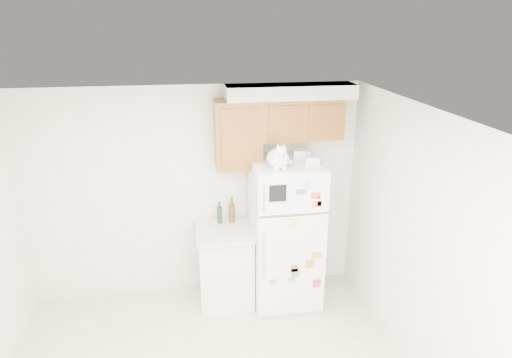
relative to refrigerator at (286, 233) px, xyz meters
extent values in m
cube|color=silver|center=(-1.00, 0.39, 0.40)|extent=(3.80, 0.04, 2.50)
cube|color=silver|center=(0.90, -1.61, 0.40)|extent=(0.04, 4.00, 2.50)
cube|color=white|center=(-1.00, -1.61, 1.65)|extent=(3.80, 4.00, 0.04)
cube|color=brown|center=(0.20, 0.22, 1.27)|extent=(0.90, 0.33, 0.45)
cube|color=brown|center=(-0.50, 0.22, 1.12)|extent=(0.50, 0.33, 0.75)
cube|color=silver|center=(0.07, 0.23, 1.57)|extent=(1.40, 0.37, 0.15)
cube|color=white|center=(0.00, 0.01, 0.00)|extent=(0.76, 0.72, 1.70)
cube|color=white|center=(0.00, -0.36, 0.62)|extent=(0.74, 0.03, 0.44)
cube|color=white|center=(0.00, -0.36, -0.22)|extent=(0.74, 0.03, 1.19)
cube|color=#59595B|center=(0.00, -0.36, 0.40)|extent=(0.74, 0.03, 0.02)
cylinder|color=silver|center=(-0.32, -0.39, 0.62)|extent=(0.02, 0.02, 0.32)
cylinder|color=silver|center=(-0.32, -0.39, -0.05)|extent=(0.02, 0.02, 0.55)
cube|color=black|center=(-0.18, -0.38, 0.65)|extent=(0.18, 0.00, 0.18)
cube|color=white|center=(-0.16, -0.38, 0.20)|extent=(0.22, 0.00, 0.28)
cube|color=#439475|center=(0.03, -0.38, -0.29)|extent=(0.09, 0.00, 0.10)
cube|color=orange|center=(0.19, -0.38, -0.20)|extent=(0.10, 0.00, 0.09)
cube|color=#C9E450|center=(-0.01, -0.38, 0.31)|extent=(0.08, 0.00, 0.09)
cube|color=#98B2D7|center=(0.13, -0.38, 0.73)|extent=(0.06, 0.00, 0.08)
cube|color=silver|center=(-0.09, -0.38, 0.53)|extent=(0.06, 0.00, 0.05)
cube|color=#66A753|center=(-0.01, -0.38, -0.37)|extent=(0.08, 0.00, 0.05)
cube|color=#A17389|center=(-0.22, -0.38, -0.38)|extent=(0.08, 0.00, 0.06)
cube|color=#BC462F|center=(0.02, -0.38, -0.23)|extent=(0.08, 0.00, 0.09)
cube|color=orange|center=(0.24, -0.38, 0.51)|extent=(0.10, 0.00, 0.06)
cube|color=#C5315B|center=(0.28, -0.38, -0.45)|extent=(0.09, 0.00, 0.10)
cube|color=teal|center=(0.06, -0.38, 0.65)|extent=(0.10, 0.00, 0.06)
cube|color=orange|center=(0.26, -0.38, -0.10)|extent=(0.11, 0.00, 0.07)
cube|color=#DA4F36|center=(0.22, -0.38, 0.60)|extent=(0.10, 0.00, 0.07)
cube|color=white|center=(0.28, -0.38, 0.53)|extent=(0.09, 0.00, 0.10)
cube|color=white|center=(-0.69, 0.07, -0.41)|extent=(0.60, 0.60, 0.88)
cube|color=silver|center=(-0.69, 0.05, 0.05)|extent=(0.64, 0.64, 0.04)
ellipsoid|color=white|center=(-0.13, -0.14, 0.94)|extent=(0.23, 0.31, 0.19)
ellipsoid|color=white|center=(-0.13, -0.23, 0.99)|extent=(0.17, 0.13, 0.18)
sphere|color=white|center=(-0.13, -0.28, 1.06)|extent=(0.11, 0.11, 0.11)
cone|color=white|center=(-0.17, -0.28, 1.11)|extent=(0.04, 0.04, 0.04)
cone|color=white|center=(-0.10, -0.28, 1.11)|extent=(0.04, 0.04, 0.04)
cone|color=#D88C8C|center=(-0.17, -0.29, 1.11)|extent=(0.02, 0.02, 0.03)
cone|color=#D88C8C|center=(-0.10, -0.29, 1.11)|extent=(0.02, 0.02, 0.03)
sphere|color=white|center=(-0.13, -0.33, 1.04)|extent=(0.05, 0.05, 0.05)
sphere|color=white|center=(-0.17, -0.27, 0.88)|extent=(0.06, 0.06, 0.06)
sphere|color=white|center=(-0.09, -0.27, 0.88)|extent=(0.06, 0.06, 0.06)
cylinder|color=white|center=(-0.04, -0.04, 0.88)|extent=(0.14, 0.20, 0.07)
cube|color=white|center=(0.19, 0.11, 0.90)|extent=(0.20, 0.17, 0.10)
cube|color=white|center=(0.25, -0.12, 0.89)|extent=(0.18, 0.15, 0.09)
camera|label=1|loc=(-1.08, -4.57, 2.33)|focal=32.00mm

